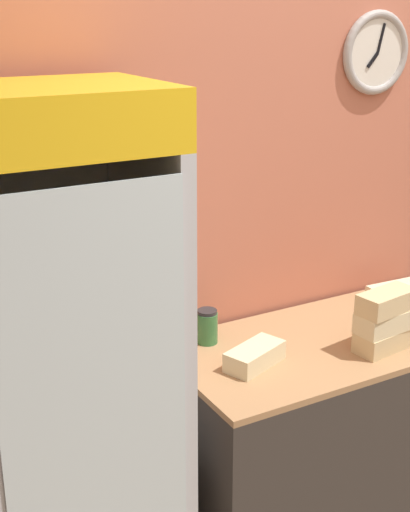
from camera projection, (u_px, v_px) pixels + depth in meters
name	position (u px, v px, depth m)	size (l,w,h in m)	color
wall_back	(288.00, 214.00, 3.04)	(5.20, 0.09, 2.70)	#B7664C
prep_counter	(332.00, 436.00, 3.02)	(1.40, 0.66, 0.94)	#332D28
beverage_cooler	(59.00, 364.00, 2.35)	(0.67, 0.62, 1.98)	#B2B7BC
sandwich_stack_bottom	(384.00, 340.00, 2.74)	(0.25, 0.14, 0.08)	tan
sandwich_stack_middle	(385.00, 321.00, 2.71)	(0.25, 0.13, 0.08)	beige
sandwich_stack_top	(387.00, 302.00, 2.69)	(0.25, 0.15, 0.08)	tan
sandwich_flat_left	(396.00, 293.00, 3.19)	(0.26, 0.13, 0.07)	beige
sandwich_flat_right	(255.00, 356.00, 2.61)	(0.27, 0.19, 0.07)	beige
condiment_jar	(207.00, 326.00, 2.79)	(0.08, 0.08, 0.14)	#336B38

